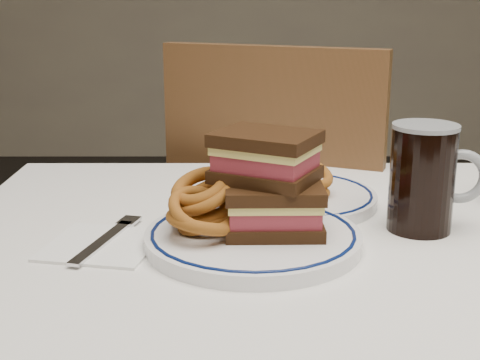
{
  "coord_description": "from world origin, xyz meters",
  "views": [
    {
      "loc": [
        -0.22,
        -0.82,
        1.07
      ],
      "look_at": [
        -0.22,
        0.01,
        0.84
      ],
      "focal_mm": 50.0,
      "sensor_mm": 36.0,
      "label": 1
    }
  ],
  "objects_px": {
    "chair_far": "(287,243)",
    "far_plate": "(295,197)",
    "reuben_sandwich": "(270,182)",
    "beer_mug": "(424,177)",
    "main_plate": "(253,237)"
  },
  "relations": [
    {
      "from": "chair_far",
      "to": "far_plate",
      "type": "relative_size",
      "value": 3.81
    },
    {
      "from": "reuben_sandwich",
      "to": "far_plate",
      "type": "bearing_deg",
      "value": 74.08
    },
    {
      "from": "far_plate",
      "to": "beer_mug",
      "type": "bearing_deg",
      "value": -35.76
    },
    {
      "from": "chair_far",
      "to": "reuben_sandwich",
      "type": "bearing_deg",
      "value": -96.95
    },
    {
      "from": "main_plate",
      "to": "beer_mug",
      "type": "bearing_deg",
      "value": 14.19
    },
    {
      "from": "reuben_sandwich",
      "to": "far_plate",
      "type": "xyz_separation_m",
      "value": [
        0.05,
        0.17,
        -0.07
      ]
    },
    {
      "from": "chair_far",
      "to": "far_plate",
      "type": "height_order",
      "value": "chair_far"
    },
    {
      "from": "main_plate",
      "to": "far_plate",
      "type": "xyz_separation_m",
      "value": [
        0.07,
        0.18,
        -0.0
      ]
    },
    {
      "from": "main_plate",
      "to": "beer_mug",
      "type": "relative_size",
      "value": 1.89
    },
    {
      "from": "beer_mug",
      "to": "main_plate",
      "type": "bearing_deg",
      "value": -165.81
    },
    {
      "from": "beer_mug",
      "to": "far_plate",
      "type": "xyz_separation_m",
      "value": [
        -0.17,
        0.12,
        -0.07
      ]
    },
    {
      "from": "main_plate",
      "to": "beer_mug",
      "type": "distance_m",
      "value": 0.25
    },
    {
      "from": "chair_far",
      "to": "beer_mug",
      "type": "xyz_separation_m",
      "value": [
        0.15,
        -0.52,
        0.3
      ]
    },
    {
      "from": "chair_far",
      "to": "main_plate",
      "type": "height_order",
      "value": "chair_far"
    },
    {
      "from": "chair_far",
      "to": "reuben_sandwich",
      "type": "height_order",
      "value": "chair_far"
    }
  ]
}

